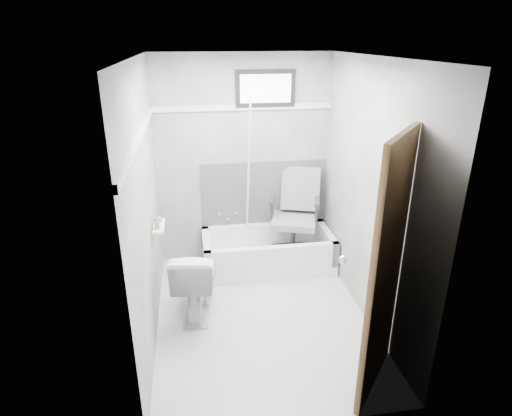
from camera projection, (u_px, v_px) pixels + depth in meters
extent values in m
plane|color=silver|center=(261.00, 315.00, 4.20)|extent=(2.60, 2.60, 0.00)
plane|color=silver|center=(263.00, 57.00, 3.30)|extent=(2.60, 2.60, 0.00)
cube|color=slate|center=(243.00, 162.00, 4.94)|extent=(2.00, 0.02, 2.40)
cube|color=slate|center=(298.00, 279.00, 2.56)|extent=(2.00, 0.02, 2.40)
cube|color=slate|center=(146.00, 208.00, 3.61)|extent=(0.02, 2.60, 2.40)
cube|color=slate|center=(370.00, 196.00, 3.90)|extent=(0.02, 2.60, 2.40)
imported|color=white|center=(196.00, 280.00, 4.13)|extent=(0.50, 0.77, 0.71)
cube|color=#4C4C4F|center=(264.00, 193.00, 5.12)|extent=(1.50, 0.02, 0.78)
cube|color=white|center=(243.00, 107.00, 4.70)|extent=(2.00, 0.02, 0.06)
cube|color=white|center=(140.00, 136.00, 3.38)|extent=(0.02, 2.60, 0.06)
cylinder|color=white|center=(248.00, 180.00, 4.78)|extent=(0.02, 0.46, 1.91)
cube|color=white|center=(159.00, 226.00, 3.99)|extent=(0.10, 0.32, 0.02)
imported|color=#9F804F|center=(157.00, 223.00, 3.89)|extent=(0.05, 0.05, 0.10)
imported|color=slate|center=(158.00, 218.00, 4.02)|extent=(0.11, 0.11, 0.10)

